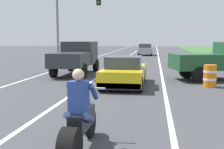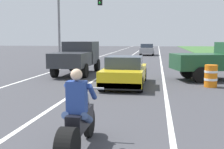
{
  "view_description": "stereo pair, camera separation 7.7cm",
  "coord_description": "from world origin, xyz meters",
  "px_view_note": "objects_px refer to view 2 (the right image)",
  "views": [
    {
      "loc": [
        1.36,
        -1.77,
        2.17
      ],
      "look_at": [
        -0.01,
        7.38,
        1.0
      ],
      "focal_mm": 45.77,
      "sensor_mm": 36.0,
      "label": 1
    },
    {
      "loc": [
        1.44,
        -1.76,
        2.17
      ],
      "look_at": [
        -0.01,
        7.38,
        1.0
      ],
      "focal_mm": 45.77,
      "sensor_mm": 36.0,
      "label": 2
    }
  ],
  "objects_px": {
    "motorcycle_with_rider": "(77,123)",
    "pickup_truck_right_shoulder_dark_green": "(224,59)",
    "construction_barrel_far": "(192,61)",
    "pickup_truck_left_lane_dark_grey": "(77,56)",
    "construction_barrel_mid": "(209,68)",
    "sports_car_yellow": "(125,72)",
    "traffic_light_mast_near": "(73,15)",
    "distant_car_far_ahead": "(147,49)",
    "construction_barrel_nearest": "(211,76)"
  },
  "relations": [
    {
      "from": "sports_car_yellow",
      "to": "distant_car_far_ahead",
      "type": "relative_size",
      "value": 1.08
    },
    {
      "from": "pickup_truck_left_lane_dark_grey",
      "to": "traffic_light_mast_near",
      "type": "xyz_separation_m",
      "value": [
        -1.63,
        4.55,
        2.83
      ]
    },
    {
      "from": "pickup_truck_left_lane_dark_grey",
      "to": "distant_car_far_ahead",
      "type": "distance_m",
      "value": 20.98
    },
    {
      "from": "motorcycle_with_rider",
      "to": "construction_barrel_far",
      "type": "relative_size",
      "value": 2.21
    },
    {
      "from": "traffic_light_mast_near",
      "to": "construction_barrel_nearest",
      "type": "height_order",
      "value": "traffic_light_mast_near"
    },
    {
      "from": "construction_barrel_far",
      "to": "construction_barrel_mid",
      "type": "bearing_deg",
      "value": -87.26
    },
    {
      "from": "sports_car_yellow",
      "to": "construction_barrel_mid",
      "type": "bearing_deg",
      "value": 39.2
    },
    {
      "from": "pickup_truck_right_shoulder_dark_green",
      "to": "construction_barrel_mid",
      "type": "xyz_separation_m",
      "value": [
        -0.59,
        0.92,
        -0.6
      ]
    },
    {
      "from": "traffic_light_mast_near",
      "to": "motorcycle_with_rider",
      "type": "bearing_deg",
      "value": -73.06
    },
    {
      "from": "pickup_truck_right_shoulder_dark_green",
      "to": "construction_barrel_nearest",
      "type": "bearing_deg",
      "value": -113.88
    },
    {
      "from": "construction_barrel_mid",
      "to": "distant_car_far_ahead",
      "type": "bearing_deg",
      "value": 101.25
    },
    {
      "from": "motorcycle_with_rider",
      "to": "distant_car_far_ahead",
      "type": "bearing_deg",
      "value": 89.76
    },
    {
      "from": "motorcycle_with_rider",
      "to": "pickup_truck_right_shoulder_dark_green",
      "type": "bearing_deg",
      "value": 65.08
    },
    {
      "from": "motorcycle_with_rider",
      "to": "pickup_truck_right_shoulder_dark_green",
      "type": "height_order",
      "value": "pickup_truck_right_shoulder_dark_green"
    },
    {
      "from": "motorcycle_with_rider",
      "to": "construction_barrel_far",
      "type": "bearing_deg",
      "value": 76.42
    },
    {
      "from": "pickup_truck_right_shoulder_dark_green",
      "to": "construction_barrel_nearest",
      "type": "xyz_separation_m",
      "value": [
        -1.06,
        -2.4,
        -0.6
      ]
    },
    {
      "from": "traffic_light_mast_near",
      "to": "construction_barrel_mid",
      "type": "bearing_deg",
      "value": -27.83
    },
    {
      "from": "pickup_truck_right_shoulder_dark_green",
      "to": "distant_car_far_ahead",
      "type": "relative_size",
      "value": 1.29
    },
    {
      "from": "sports_car_yellow",
      "to": "construction_barrel_far",
      "type": "xyz_separation_m",
      "value": [
        4.07,
        8.87,
        -0.13
      ]
    },
    {
      "from": "pickup_truck_right_shoulder_dark_green",
      "to": "construction_barrel_mid",
      "type": "relative_size",
      "value": 5.14
    },
    {
      "from": "construction_barrel_nearest",
      "to": "construction_barrel_mid",
      "type": "distance_m",
      "value": 3.35
    },
    {
      "from": "pickup_truck_left_lane_dark_grey",
      "to": "construction_barrel_far",
      "type": "height_order",
      "value": "pickup_truck_left_lane_dark_grey"
    },
    {
      "from": "pickup_truck_right_shoulder_dark_green",
      "to": "distant_car_far_ahead",
      "type": "distance_m",
      "value": 22.49
    },
    {
      "from": "construction_barrel_nearest",
      "to": "construction_barrel_mid",
      "type": "relative_size",
      "value": 1.0
    },
    {
      "from": "construction_barrel_nearest",
      "to": "distant_car_far_ahead",
      "type": "relative_size",
      "value": 0.25
    },
    {
      "from": "pickup_truck_right_shoulder_dark_green",
      "to": "construction_barrel_mid",
      "type": "distance_m",
      "value": 1.25
    },
    {
      "from": "pickup_truck_right_shoulder_dark_green",
      "to": "traffic_light_mast_near",
      "type": "bearing_deg",
      "value": 149.52
    },
    {
      "from": "pickup_truck_left_lane_dark_grey",
      "to": "construction_barrel_mid",
      "type": "relative_size",
      "value": 4.8
    },
    {
      "from": "pickup_truck_left_lane_dark_grey",
      "to": "construction_barrel_far",
      "type": "bearing_deg",
      "value": 33.74
    },
    {
      "from": "construction_barrel_far",
      "to": "motorcycle_with_rider",
      "type": "bearing_deg",
      "value": -103.58
    },
    {
      "from": "traffic_light_mast_near",
      "to": "sports_car_yellow",
      "type": "bearing_deg",
      "value": -59.38
    },
    {
      "from": "pickup_truck_right_shoulder_dark_green",
      "to": "construction_barrel_far",
      "type": "bearing_deg",
      "value": 97.73
    },
    {
      "from": "traffic_light_mast_near",
      "to": "construction_barrel_mid",
      "type": "xyz_separation_m",
      "value": [
        9.33,
        -4.92,
        -3.43
      ]
    },
    {
      "from": "motorcycle_with_rider",
      "to": "traffic_light_mast_near",
      "type": "relative_size",
      "value": 0.37
    },
    {
      "from": "sports_car_yellow",
      "to": "construction_barrel_far",
      "type": "relative_size",
      "value": 4.3
    },
    {
      "from": "sports_car_yellow",
      "to": "distant_car_far_ahead",
      "type": "height_order",
      "value": "distant_car_far_ahead"
    },
    {
      "from": "pickup_truck_left_lane_dark_grey",
      "to": "distant_car_far_ahead",
      "type": "bearing_deg",
      "value": 80.37
    },
    {
      "from": "distant_car_far_ahead",
      "to": "construction_barrel_mid",
      "type": "bearing_deg",
      "value": -78.75
    },
    {
      "from": "sports_car_yellow",
      "to": "construction_barrel_mid",
      "type": "height_order",
      "value": "sports_car_yellow"
    },
    {
      "from": "sports_car_yellow",
      "to": "construction_barrel_nearest",
      "type": "relative_size",
      "value": 4.3
    },
    {
      "from": "motorcycle_with_rider",
      "to": "construction_barrel_nearest",
      "type": "bearing_deg",
      "value": 64.78
    },
    {
      "from": "traffic_light_mast_near",
      "to": "construction_barrel_nearest",
      "type": "bearing_deg",
      "value": -42.91
    },
    {
      "from": "sports_car_yellow",
      "to": "traffic_light_mast_near",
      "type": "height_order",
      "value": "traffic_light_mast_near"
    },
    {
      "from": "motorcycle_with_rider",
      "to": "distant_car_far_ahead",
      "type": "relative_size",
      "value": 0.55
    },
    {
      "from": "motorcycle_with_rider",
      "to": "pickup_truck_left_lane_dark_grey",
      "type": "xyz_separation_m",
      "value": [
        -3.38,
        11.87,
        0.51
      ]
    },
    {
      "from": "traffic_light_mast_near",
      "to": "construction_barrel_far",
      "type": "xyz_separation_m",
      "value": [
        9.07,
        0.42,
        -3.43
      ]
    },
    {
      "from": "traffic_light_mast_near",
      "to": "distant_car_far_ahead",
      "type": "relative_size",
      "value": 1.5
    },
    {
      "from": "construction_barrel_far",
      "to": "distant_car_far_ahead",
      "type": "distance_m",
      "value": 16.2
    },
    {
      "from": "pickup_truck_left_lane_dark_grey",
      "to": "construction_barrel_mid",
      "type": "height_order",
      "value": "pickup_truck_left_lane_dark_grey"
    },
    {
      "from": "motorcycle_with_rider",
      "to": "construction_barrel_far",
      "type": "distance_m",
      "value": 17.33
    }
  ]
}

